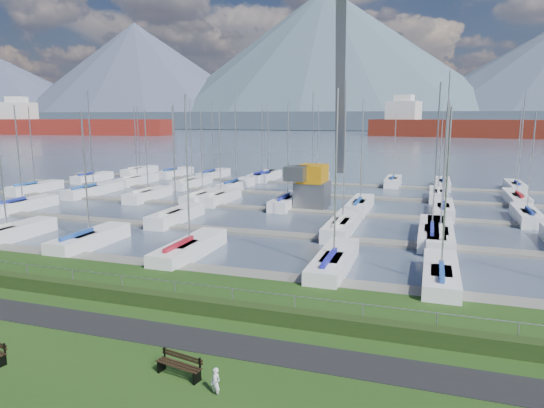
% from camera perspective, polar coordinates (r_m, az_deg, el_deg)
% --- Properties ---
extents(path, '(160.00, 2.00, 0.04)m').
position_cam_1_polar(path, '(21.64, -12.91, -14.70)').
color(path, black).
rests_on(path, grass).
extents(water, '(800.00, 540.00, 0.20)m').
position_cam_1_polar(water, '(280.04, 16.20, 7.96)').
color(water, '#49566B').
extents(hedge, '(80.00, 0.70, 0.70)m').
position_cam_1_polar(hedge, '(23.58, -9.64, -11.53)').
color(hedge, '#213413').
rests_on(hedge, grass).
extents(fence, '(80.00, 0.04, 0.04)m').
position_cam_1_polar(fence, '(23.61, -9.24, -9.29)').
color(fence, '#989AA0').
rests_on(fence, grass).
extents(foothill, '(900.00, 80.00, 12.00)m').
position_cam_1_polar(foothill, '(349.85, 16.70, 9.38)').
color(foothill, '#3E4C5B').
rests_on(foothill, water).
extents(mountains, '(1190.00, 360.00, 115.00)m').
position_cam_1_polar(mountains, '(425.98, 18.33, 14.87)').
color(mountains, '#484F69').
rests_on(mountains, water).
extents(docks, '(90.00, 41.60, 0.25)m').
position_cam_1_polar(docks, '(47.76, 5.25, -0.95)').
color(docks, gray).
rests_on(docks, water).
extents(bench_right, '(1.85, 0.76, 0.85)m').
position_cam_1_polar(bench_right, '(18.27, -10.81, -18.13)').
color(bench_right, black).
rests_on(bench_right, grass).
extents(person, '(0.46, 0.38, 1.07)m').
position_cam_1_polar(person, '(17.05, -6.67, -19.78)').
color(person, silver).
rests_on(person, grass).
extents(crane, '(5.37, 13.24, 22.35)m').
position_cam_1_polar(crane, '(50.39, 5.67, 6.00)').
color(crane, slate).
rests_on(crane, water).
extents(cargo_ship_west, '(98.76, 29.38, 21.50)m').
position_cam_1_polar(cargo_ship_west, '(270.84, -22.67, 8.36)').
color(cargo_ship_west, maroon).
rests_on(cargo_ship_west, water).
extents(cargo_ship_mid, '(96.73, 36.73, 21.50)m').
position_cam_1_polar(cargo_ship_mid, '(237.02, 21.96, 8.24)').
color(cargo_ship_mid, maroon).
rests_on(cargo_ship_mid, water).
extents(sailboat_fleet, '(75.50, 49.62, 13.29)m').
position_cam_1_polar(sailboat_fleet, '(50.44, 3.55, 6.06)').
color(sailboat_fleet, white).
rests_on(sailboat_fleet, water).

